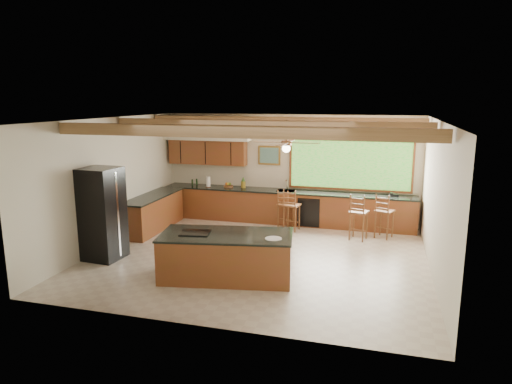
# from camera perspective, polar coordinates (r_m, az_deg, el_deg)

# --- Properties ---
(ground) EXTENTS (7.20, 7.20, 0.00)m
(ground) POSITION_cam_1_polar(r_m,az_deg,el_deg) (10.17, 0.25, -8.09)
(ground) COLOR beige
(ground) RESTS_ON ground
(room_shell) EXTENTS (7.27, 6.54, 3.02)m
(room_shell) POSITION_cam_1_polar(r_m,az_deg,el_deg) (10.32, 0.31, 4.85)
(room_shell) COLOR beige
(room_shell) RESTS_ON ground
(counter_run) EXTENTS (7.12, 3.10, 1.25)m
(counter_run) POSITION_cam_1_polar(r_m,az_deg,el_deg) (12.58, -0.32, -2.01)
(counter_run) COLOR brown
(counter_run) RESTS_ON ground
(island) EXTENTS (2.70, 1.61, 0.90)m
(island) POSITION_cam_1_polar(r_m,az_deg,el_deg) (8.94, -3.71, -7.95)
(island) COLOR brown
(island) RESTS_ON ground
(refrigerator) EXTENTS (0.83, 0.81, 2.00)m
(refrigerator) POSITION_cam_1_polar(r_m,az_deg,el_deg) (10.36, -18.70, -2.59)
(refrigerator) COLOR black
(refrigerator) RESTS_ON ground
(bar_stool_a) EXTENTS (0.46, 0.46, 1.05)m
(bar_stool_a) POSITION_cam_1_polar(r_m,az_deg,el_deg) (12.21, 3.67, -1.70)
(bar_stool_a) COLOR brown
(bar_stool_a) RESTS_ON ground
(bar_stool_b) EXTENTS (0.47, 0.47, 1.13)m
(bar_stool_b) POSITION_cam_1_polar(r_m,az_deg,el_deg) (11.95, 4.43, -1.77)
(bar_stool_b) COLOR brown
(bar_stool_b) RESTS_ON ground
(bar_stool_c) EXTENTS (0.50, 0.50, 1.17)m
(bar_stool_c) POSITION_cam_1_polar(r_m,az_deg,el_deg) (11.40, 12.72, -2.58)
(bar_stool_c) COLOR brown
(bar_stool_c) RESTS_ON ground
(bar_stool_d) EXTENTS (0.54, 0.54, 1.14)m
(bar_stool_d) POSITION_cam_1_polar(r_m,az_deg,el_deg) (11.72, 15.78, -2.43)
(bar_stool_d) COLOR brown
(bar_stool_d) RESTS_ON ground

